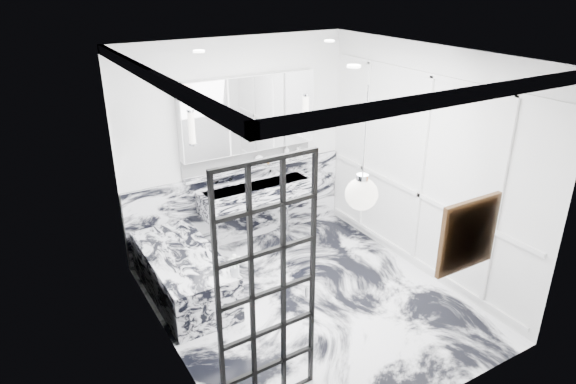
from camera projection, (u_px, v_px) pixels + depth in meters
floor at (310, 302)px, 5.93m from camera, size 3.60×3.60×0.00m
ceiling at (315, 55)px, 4.82m from camera, size 3.60×3.60×0.00m
wall_back at (237, 145)px, 6.79m from camera, size 3.60×0.00×3.60m
wall_front at (440, 271)px, 3.95m from camera, size 3.60×0.00×3.60m
wall_left at (164, 227)px, 4.62m from camera, size 0.00×3.60×3.60m
wall_right at (424, 164)px, 6.12m from camera, size 0.00×3.60×3.60m
marble_clad_back at (241, 206)px, 7.12m from camera, size 3.18×0.05×1.05m
marble_clad_left at (166, 233)px, 4.65m from camera, size 0.02×3.56×2.68m
panel_molding at (422, 172)px, 6.15m from camera, size 0.03×3.40×2.30m
soap_bottle_a at (287, 152)px, 7.13m from camera, size 0.10×0.10×0.22m
soap_bottle_b at (300, 152)px, 7.24m from camera, size 0.09×0.09×0.16m
soap_bottle_c at (298, 152)px, 7.23m from camera, size 0.16×0.16×0.16m
face_pot at (259, 160)px, 6.94m from camera, size 0.14×0.14×0.14m
amber_bottle at (268, 160)px, 7.02m from camera, size 0.04×0.04×0.10m
flower_vase at (235, 271)px, 5.41m from camera, size 0.09×0.09×0.12m
crittall_door at (268, 292)px, 4.14m from camera, size 0.88×0.07×2.27m
artwork at (468, 235)px, 4.05m from camera, size 0.51×0.05×0.51m
pendant_light at (362, 194)px, 4.15m from camera, size 0.27×0.27×0.27m
trough_sink at (257, 195)px, 6.93m from camera, size 1.60×0.45×0.30m
ledge at (251, 168)px, 6.93m from camera, size 1.90×0.14×0.04m
subway_tile at (249, 157)px, 6.92m from camera, size 1.90×0.03×0.23m
mirror_cabinet at (249, 114)px, 6.63m from camera, size 1.90×0.16×1.00m
sconce_left at (192, 128)px, 6.19m from camera, size 0.07×0.07×0.40m
sconce_right at (306, 110)px, 6.96m from camera, size 0.07×0.07×0.40m
bathtub at (184, 274)px, 5.97m from camera, size 0.75×1.65×0.55m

